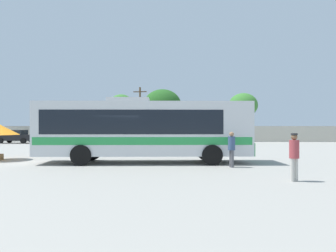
% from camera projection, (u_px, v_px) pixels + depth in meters
% --- Properties ---
extents(ground_plane, '(300.00, 300.00, 0.00)m').
position_uv_depth(ground_plane, '(140.00, 149.00, 26.93)').
color(ground_plane, gray).
extents(perimeter_wall, '(80.00, 0.30, 1.95)m').
position_uv_depth(perimeter_wall, '(151.00, 134.00, 39.58)').
color(perimeter_wall, '#B2AD9E').
rests_on(perimeter_wall, ground_plane).
extents(coach_bus_silver_green, '(11.36, 3.08, 3.48)m').
position_uv_depth(coach_bus_silver_green, '(142.00, 128.00, 17.05)').
color(coach_bus_silver_green, silver).
rests_on(coach_bus_silver_green, ground_plane).
extents(attendant_by_bus_door, '(0.42, 0.42, 1.70)m').
position_uv_depth(attendant_by_bus_door, '(232.00, 147.00, 15.15)').
color(attendant_by_bus_door, '#4C4C51').
rests_on(attendant_by_bus_door, ground_plane).
extents(passenger_waiting_on_apron, '(0.45, 0.45, 1.73)m').
position_uv_depth(passenger_waiting_on_apron, '(294.00, 154.00, 11.34)').
color(passenger_waiting_on_apron, '#B7B2A8').
rests_on(passenger_waiting_on_apron, ground_plane).
extents(parked_car_leftmost_black, '(4.39, 2.15, 1.50)m').
position_uv_depth(parked_car_leftmost_black, '(16.00, 136.00, 36.02)').
color(parked_car_leftmost_black, black).
rests_on(parked_car_leftmost_black, ground_plane).
extents(parked_car_second_dark_blue, '(4.24, 2.25, 1.52)m').
position_uv_depth(parked_car_second_dark_blue, '(71.00, 136.00, 35.81)').
color(parked_car_second_dark_blue, navy).
rests_on(parked_car_second_dark_blue, ground_plane).
extents(utility_pole_near, '(1.79, 0.42, 7.08)m').
position_uv_depth(utility_pole_near, '(140.00, 113.00, 41.79)').
color(utility_pole_near, '#4C3823').
rests_on(utility_pole_near, ground_plane).
extents(roadside_tree_left, '(3.37, 3.37, 5.29)m').
position_uv_depth(roadside_tree_left, '(45.00, 113.00, 46.19)').
color(roadside_tree_left, brown).
rests_on(roadside_tree_left, ground_plane).
extents(roadside_tree_midleft, '(3.56, 3.56, 6.49)m').
position_uv_depth(roadside_tree_midleft, '(121.00, 105.00, 45.48)').
color(roadside_tree_midleft, brown).
rests_on(roadside_tree_midleft, ground_plane).
extents(roadside_tree_midright, '(5.32, 5.32, 7.13)m').
position_uv_depth(roadside_tree_midright, '(162.00, 105.00, 44.64)').
color(roadside_tree_midright, brown).
rests_on(roadside_tree_midright, ground_plane).
extents(roadside_tree_right, '(3.87, 3.87, 6.40)m').
position_uv_depth(roadside_tree_right, '(243.00, 105.00, 42.83)').
color(roadside_tree_right, brown).
rests_on(roadside_tree_right, ground_plane).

